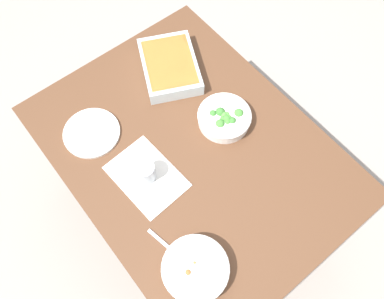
# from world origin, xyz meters

# --- Properties ---
(ground_plane) EXTENTS (6.00, 6.00, 0.00)m
(ground_plane) POSITION_xyz_m (0.00, 0.00, 0.00)
(ground_plane) COLOR #9E9389
(dining_table) EXTENTS (1.20, 0.90, 0.74)m
(dining_table) POSITION_xyz_m (0.00, 0.00, 0.65)
(dining_table) COLOR brown
(dining_table) RESTS_ON ground_plane
(placemat) EXTENTS (0.29, 0.22, 0.00)m
(placemat) POSITION_xyz_m (0.02, 0.20, 0.74)
(placemat) COLOR silver
(placemat) RESTS_ON dining_table
(stew_bowl) EXTENTS (0.22, 0.22, 0.06)m
(stew_bowl) POSITION_xyz_m (-0.36, 0.27, 0.77)
(stew_bowl) COLOR white
(stew_bowl) RESTS_ON dining_table
(broccoli_bowl) EXTENTS (0.21, 0.21, 0.07)m
(broccoli_bowl) POSITION_xyz_m (0.02, -0.18, 0.77)
(broccoli_bowl) COLOR white
(broccoli_bowl) RESTS_ON dining_table
(baking_dish) EXTENTS (0.37, 0.33, 0.06)m
(baking_dish) POSITION_xyz_m (0.35, -0.16, 0.77)
(baking_dish) COLOR silver
(baking_dish) RESTS_ON dining_table
(drink_cup) EXTENTS (0.07, 0.07, 0.08)m
(drink_cup) POSITION_xyz_m (0.02, 0.20, 0.78)
(drink_cup) COLOR #B2BCC6
(drink_cup) RESTS_ON dining_table
(side_plate) EXTENTS (0.22, 0.22, 0.01)m
(side_plate) POSITION_xyz_m (0.30, 0.26, 0.75)
(side_plate) COLOR white
(side_plate) RESTS_ON dining_table
(spoon_by_stew) EXTENTS (0.18, 0.05, 0.01)m
(spoon_by_stew) POSITION_xyz_m (-0.26, 0.29, 0.74)
(spoon_by_stew) COLOR silver
(spoon_by_stew) RESTS_ON dining_table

